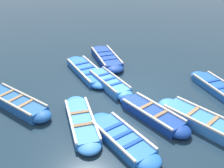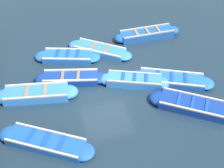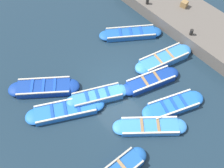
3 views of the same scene
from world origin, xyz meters
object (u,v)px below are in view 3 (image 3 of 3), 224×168
at_px(boat_stern_in, 150,127).
at_px(boat_broadside, 151,81).
at_px(boat_alongside, 164,59).
at_px(boat_tucked, 130,34).
at_px(bollard_mid_north, 191,32).
at_px(boat_centre, 173,105).
at_px(boat_end_of_row, 97,96).
at_px(bollard_north, 147,1).
at_px(boat_outer_left, 65,110).
at_px(boat_bow_out, 44,88).
at_px(wooden_crate, 184,4).

distance_m(boat_stern_in, boat_broadside, 2.74).
xyz_separation_m(boat_stern_in, boat_alongside, (-3.62, -2.60, 0.05)).
xyz_separation_m(boat_tucked, bollard_mid_north, (-2.21, 2.80, 0.84)).
distance_m(boat_alongside, boat_centre, 3.11).
xyz_separation_m(boat_end_of_row, bollard_mid_north, (-6.69, 0.35, 0.80)).
bearing_deg(boat_broadside, bollard_north, -131.06).
height_order(boat_outer_left, boat_bow_out, boat_bow_out).
bearing_deg(boat_bow_out, boat_end_of_row, 129.92).
bearing_deg(boat_stern_in, boat_end_of_row, -72.73).
height_order(bollard_north, bollard_mid_north, same).
xyz_separation_m(boat_tucked, boat_broadside, (1.62, 3.48, 0.03)).
relative_size(boat_alongside, boat_outer_left, 0.96).
relative_size(boat_tucked, boat_end_of_row, 1.12).
bearing_deg(boat_outer_left, boat_alongside, 173.24).
bearing_deg(boat_alongside, boat_broadside, 21.40).
distance_m(bollard_north, wooden_crate, 2.36).
height_order(boat_stern_in, bollard_north, bollard_north).
bearing_deg(wooden_crate, boat_broadside, 26.26).
height_order(boat_end_of_row, bollard_mid_north, bollard_mid_north).
relative_size(boat_end_of_row, wooden_crate, 8.76).
xyz_separation_m(boat_alongside, boat_outer_left, (6.27, -0.74, -0.05)).
bearing_deg(bollard_north, boat_tucked, 22.53).
relative_size(boat_end_of_row, boat_bow_out, 0.93).
distance_m(boat_centre, wooden_crate, 7.27).
relative_size(boat_tucked, boat_centre, 1.08).
height_order(boat_end_of_row, boat_centre, boat_end_of_row).
bearing_deg(boat_end_of_row, boat_tucked, -151.29).
bearing_deg(boat_stern_in, bollard_mid_north, -155.52).
distance_m(boat_broadside, bollard_north, 5.89).
relative_size(boat_end_of_row, boat_centre, 0.96).
height_order(boat_end_of_row, wooden_crate, wooden_crate).
bearing_deg(boat_stern_in, boat_centre, -176.44).
bearing_deg(boat_end_of_row, boat_outer_left, -12.15).
relative_size(boat_broadside, wooden_crate, 9.13).
height_order(boat_alongside, wooden_crate, wooden_crate).
xyz_separation_m(boat_stern_in, boat_outer_left, (2.66, -3.34, 0.01)).
xyz_separation_m(boat_end_of_row, boat_outer_left, (1.73, -0.37, -0.04)).
bearing_deg(boat_stern_in, boat_tucked, -123.23).
xyz_separation_m(boat_stern_in, wooden_crate, (-7.38, -4.63, 0.86)).
distance_m(boat_bow_out, bollard_mid_north, 8.98).
distance_m(boat_stern_in, bollard_north, 8.61).
xyz_separation_m(boat_stern_in, bollard_mid_north, (-5.76, -2.62, 0.84)).
bearing_deg(boat_broadside, boat_bow_out, -34.65).
relative_size(boat_stern_in, boat_broadside, 0.95).
bearing_deg(boat_bow_out, boat_tucked, -178.07).
xyz_separation_m(boat_stern_in, boat_bow_out, (2.79, -5.21, 0.04)).
xyz_separation_m(boat_tucked, boat_end_of_row, (4.47, 2.45, 0.04)).
bearing_deg(boat_end_of_row, bollard_mid_north, 177.04).
bearing_deg(boat_stern_in, boat_bow_out, -61.77).
relative_size(boat_bow_out, wooden_crate, 9.45).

